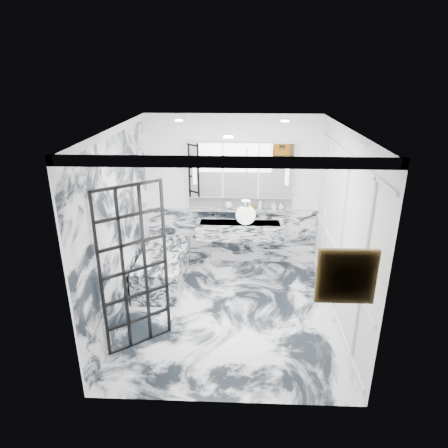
{
  "coord_description": "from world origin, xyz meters",
  "views": [
    {
      "loc": [
        0.15,
        -5.26,
        3.53
      ],
      "look_at": [
        -0.1,
        0.5,
        1.26
      ],
      "focal_mm": 32.0,
      "sensor_mm": 36.0,
      "label": 1
    }
  ],
  "objects_px": {
    "mirror_cabinet": "(241,170)",
    "bathtub": "(163,267)",
    "crittall_door": "(134,270)",
    "trough_sink": "(240,230)"
  },
  "relations": [
    {
      "from": "trough_sink",
      "to": "mirror_cabinet",
      "type": "height_order",
      "value": "mirror_cabinet"
    },
    {
      "from": "crittall_door",
      "to": "trough_sink",
      "type": "xyz_separation_m",
      "value": [
        1.34,
        2.34,
        -0.39
      ]
    },
    {
      "from": "mirror_cabinet",
      "to": "bathtub",
      "type": "xyz_separation_m",
      "value": [
        -1.32,
        -0.83,
        -1.54
      ]
    },
    {
      "from": "mirror_cabinet",
      "to": "trough_sink",
      "type": "bearing_deg",
      "value": -90.0
    },
    {
      "from": "trough_sink",
      "to": "bathtub",
      "type": "height_order",
      "value": "trough_sink"
    },
    {
      "from": "crittall_door",
      "to": "bathtub",
      "type": "distance_m",
      "value": 1.88
    },
    {
      "from": "crittall_door",
      "to": "trough_sink",
      "type": "distance_m",
      "value": 2.72
    },
    {
      "from": "trough_sink",
      "to": "mirror_cabinet",
      "type": "distance_m",
      "value": 1.1
    },
    {
      "from": "crittall_door",
      "to": "mirror_cabinet",
      "type": "height_order",
      "value": "mirror_cabinet"
    },
    {
      "from": "crittall_door",
      "to": "mirror_cabinet",
      "type": "bearing_deg",
      "value": 24.45
    }
  ]
}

